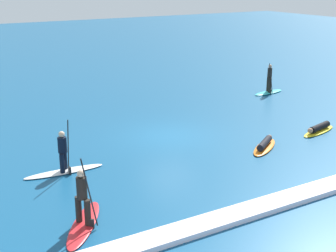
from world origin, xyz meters
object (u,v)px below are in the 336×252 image
at_px(surfer_on_orange_board, 265,145).
at_px(surfer_on_yellow_board, 319,129).
at_px(surfer_on_red_board, 83,212).
at_px(surfer_on_white_board, 64,161).
at_px(surfer_on_teal_board, 269,86).

xyz_separation_m(surfer_on_orange_board, surfer_on_yellow_board, (3.79, 0.37, 0.02)).
bearing_deg(surfer_on_red_board, surfer_on_white_board, -156.10).
xyz_separation_m(surfer_on_yellow_board, surfer_on_teal_board, (3.38, 7.35, 0.29)).
bearing_deg(surfer_on_red_board, surfer_on_yellow_board, 136.88).
xyz_separation_m(surfer_on_white_board, surfer_on_red_board, (-0.85, -4.31, -0.03)).
xyz_separation_m(surfer_on_orange_board, surfer_on_red_board, (-9.43, -2.41, 0.32)).
relative_size(surfer_on_white_board, surfer_on_red_board, 1.10).
bearing_deg(surfer_on_red_board, surfer_on_teal_board, 156.40).
bearing_deg(surfer_on_orange_board, surfer_on_red_board, 160.96).
relative_size(surfer_on_white_board, surfer_on_yellow_board, 1.20).
relative_size(surfer_on_orange_board, surfer_on_teal_board, 0.97).
height_order(surfer_on_white_board, surfer_on_orange_board, surfer_on_white_board).
relative_size(surfer_on_orange_board, surfer_on_yellow_board, 0.94).
bearing_deg(surfer_on_yellow_board, surfer_on_teal_board, -128.65).
bearing_deg(surfer_on_teal_board, surfer_on_red_board, 23.38).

